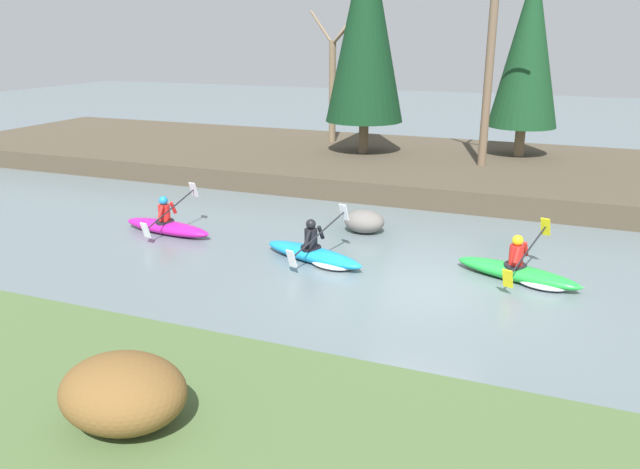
{
  "coord_description": "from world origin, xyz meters",
  "views": [
    {
      "loc": [
        2.45,
        -11.89,
        5.04
      ],
      "look_at": [
        -2.63,
        0.97,
        0.55
      ],
      "focal_mm": 35.0,
      "sensor_mm": 36.0,
      "label": 1
    }
  ],
  "objects": [
    {
      "name": "conifer_tree_far_left",
      "position": [
        -4.67,
        10.62,
        5.34
      ],
      "size": [
        2.87,
        2.87,
        8.14
      ],
      "color": "brown",
      "rests_on": "riverbank_far"
    },
    {
      "name": "kayaker_lead",
      "position": [
        1.92,
        1.11,
        0.2
      ],
      "size": [
        2.76,
        2.03,
        1.2
      ],
      "rotation": [
        0.0,
        0.0,
        -0.3
      ],
      "color": "green",
      "rests_on": "ground"
    },
    {
      "name": "conifer_tree_left",
      "position": [
        0.89,
        12.08,
        4.59
      ],
      "size": [
        2.44,
        2.44,
        6.76
      ],
      "color": "#7A664C",
      "rests_on": "riverbank_far"
    },
    {
      "name": "kayaker_trailing",
      "position": [
        -7.0,
        1.15,
        0.22
      ],
      "size": [
        2.79,
        2.07,
        1.2
      ],
      "rotation": [
        0.0,
        0.0,
        -0.12
      ],
      "color": "#C61999",
      "rests_on": "ground"
    },
    {
      "name": "bare_tree_upstream",
      "position": [
        -6.63,
        12.59,
        3.22
      ],
      "size": [
        3.0,
        2.96,
        5.39
      ],
      "color": "#7A664C",
      "rests_on": "riverbank_far"
    },
    {
      "name": "ground_plane",
      "position": [
        0.0,
        0.0,
        0.0
      ],
      "size": [
        90.0,
        90.0,
        0.0
      ],
      "primitive_type": "plane",
      "color": "slate"
    },
    {
      "name": "shrub_clump_nearest",
      "position": [
        -1.96,
        -6.89,
        1.09
      ],
      "size": [
        1.53,
        1.28,
        0.83
      ],
      "color": "brown",
      "rests_on": "riverbank_near"
    },
    {
      "name": "riverbank_far",
      "position": [
        0.0,
        10.52,
        0.34
      ],
      "size": [
        44.0,
        9.38,
        0.68
      ],
      "color": "#4C4233",
      "rests_on": "ground"
    },
    {
      "name": "boulder_midstream",
      "position": [
        -2.24,
        3.15,
        0.3
      ],
      "size": [
        1.07,
        0.84,
        0.61
      ],
      "color": "slate",
      "rests_on": "ground"
    },
    {
      "name": "kayaker_middle",
      "position": [
        -2.56,
        0.58,
        0.2
      ],
      "size": [
        2.76,
        2.03,
        1.2
      ],
      "rotation": [
        0.0,
        0.0,
        -0.29
      ],
      "color": "#1993D6",
      "rests_on": "ground"
    },
    {
      "name": "bare_tree_mid_upstream",
      "position": [
        -0.12,
        9.9,
        4.24
      ],
      "size": [
        4.14,
        4.09,
        7.56
      ],
      "color": "brown",
      "rests_on": "riverbank_far"
    }
  ]
}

